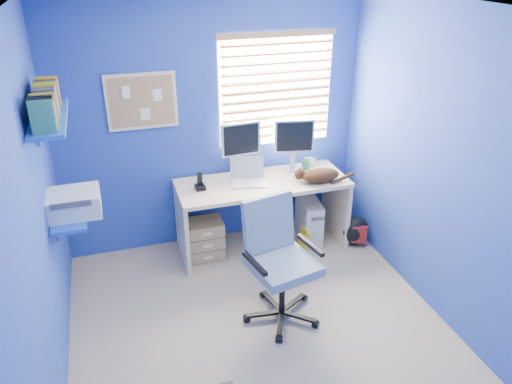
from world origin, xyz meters
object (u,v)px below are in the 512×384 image
object	(u,v)px
desk	(262,214)
tower_pc	(309,220)
laptop	(248,173)
office_chair	(279,276)
cat	(321,175)

from	to	relation	value
desk	tower_pc	world-z (taller)	desk
laptop	office_chair	xyz separation A→B (m)	(-0.05, -1.06, -0.46)
laptop	tower_pc	xyz separation A→B (m)	(0.67, -0.01, -0.62)
laptop	cat	distance (m)	0.71
desk	tower_pc	bearing A→B (deg)	-1.37
desk	laptop	distance (m)	0.50
desk	laptop	bearing A→B (deg)	179.74
tower_pc	laptop	bearing A→B (deg)	-174.67
desk	laptop	world-z (taller)	laptop
cat	office_chair	bearing A→B (deg)	-112.89
laptop	office_chair	distance (m)	1.16
cat	office_chair	world-z (taller)	office_chair
tower_pc	office_chair	bearing A→B (deg)	-117.88
cat	tower_pc	xyz separation A→B (m)	(-0.02, 0.17, -0.58)
tower_pc	cat	bearing A→B (deg)	-75.45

